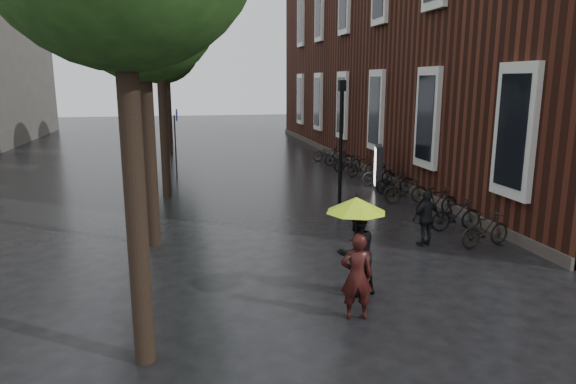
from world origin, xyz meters
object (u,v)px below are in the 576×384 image
object	(u,v)px
pedestrian_walking	(426,218)
person_burgundy	(357,276)
ad_lightbox	(378,167)
lamp_post	(341,132)
parked_bicycles	(381,177)
person_black	(356,253)

from	to	relation	value
pedestrian_walking	person_burgundy	bearing A→B (deg)	35.77
ad_lightbox	lamp_post	world-z (taller)	lamp_post
parked_bicycles	person_burgundy	bearing A→B (deg)	-114.17
lamp_post	person_black	bearing A→B (deg)	-104.85
person_burgundy	person_black	size ratio (longest dim) A/B	0.92
person_black	ad_lightbox	distance (m)	10.78
person_black	parked_bicycles	size ratio (longest dim) A/B	0.11
ad_lightbox	lamp_post	distance (m)	4.24
ad_lightbox	person_black	bearing A→B (deg)	-95.15
person_black	ad_lightbox	xyz separation A→B (m)	(4.37, 9.85, -0.00)
person_burgundy	ad_lightbox	distance (m)	11.89
person_burgundy	pedestrian_walking	distance (m)	4.94
person_burgundy	parked_bicycles	distance (m)	11.96
person_burgundy	ad_lightbox	world-z (taller)	ad_lightbox
person_black	lamp_post	distance (m)	7.38
person_black	pedestrian_walking	xyz separation A→B (m)	(2.89, 2.66, -0.15)
person_burgundy	lamp_post	bearing A→B (deg)	-94.91
parked_bicycles	pedestrian_walking	bearing A→B (deg)	-102.88
person_burgundy	lamp_post	size ratio (longest dim) A/B	0.38
pedestrian_walking	ad_lightbox	distance (m)	7.34
pedestrian_walking	lamp_post	xyz separation A→B (m)	(-1.05, 4.27, 1.89)
person_black	lamp_post	bearing A→B (deg)	-118.25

